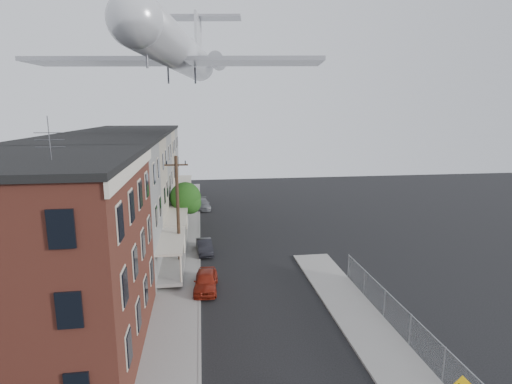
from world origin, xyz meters
TOP-DOWN VIEW (x-y plane):
  - sidewalk_left at (-5.50, 24.00)m, footprint 3.00×62.00m
  - sidewalk_right at (5.50, 6.00)m, footprint 3.00×26.00m
  - curb_left at (-4.05, 24.00)m, footprint 0.15×62.00m
  - curb_right at (4.05, 6.00)m, footprint 0.15×26.00m
  - corner_building at (-12.00, 7.00)m, footprint 10.31×12.30m
  - row_house_a at (-11.96, 16.50)m, footprint 11.98×7.00m
  - row_house_b at (-11.96, 23.50)m, footprint 11.98×7.00m
  - row_house_c at (-11.96, 30.50)m, footprint 11.98×7.00m
  - row_house_d at (-11.96, 37.50)m, footprint 11.98×7.00m
  - row_house_e at (-11.96, 44.50)m, footprint 11.98×7.00m
  - chainlink_fence at (7.00, 5.00)m, footprint 0.06×18.06m
  - utility_pole at (-5.60, 18.00)m, footprint 1.80×0.26m
  - street_tree at (-5.27, 27.92)m, footprint 3.22×3.20m
  - car_near at (-3.60, 13.49)m, footprint 1.87×4.06m
  - car_mid at (-3.60, 21.00)m, footprint 1.57×3.74m
  - car_far at (-3.60, 37.52)m, footprint 2.17×4.39m
  - airplane at (-5.43, 28.81)m, footprint 27.50×31.41m

SIDE VIEW (x-z plane):
  - sidewalk_left at x=-5.50m, z-range 0.00..0.12m
  - sidewalk_right at x=5.50m, z-range 0.00..0.12m
  - curb_left at x=-4.05m, z-range 0.00..0.14m
  - curb_right at x=4.05m, z-range 0.00..0.14m
  - car_mid at x=-3.60m, z-range 0.00..1.20m
  - car_far at x=-3.60m, z-range 0.00..1.23m
  - car_near at x=-3.60m, z-range 0.00..1.35m
  - chainlink_fence at x=7.00m, z-range 0.05..1.95m
  - street_tree at x=-5.27m, z-range 0.85..6.05m
  - utility_pole at x=-5.60m, z-range 0.17..9.17m
  - row_house_a at x=-11.96m, z-range -0.02..10.28m
  - row_house_b at x=-11.96m, z-range -0.02..10.28m
  - row_house_c at x=-11.96m, z-range -0.02..10.28m
  - row_house_d at x=-11.96m, z-range -0.02..10.28m
  - row_house_e at x=-11.96m, z-range -0.02..10.28m
  - corner_building at x=-12.00m, z-range -0.91..11.24m
  - airplane at x=-5.43m, z-range 13.53..22.57m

